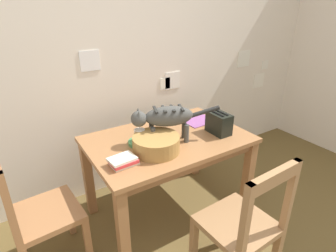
{
  "coord_description": "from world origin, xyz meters",
  "views": [
    {
      "loc": [
        -0.95,
        -0.39,
        1.71
      ],
      "look_at": [
        0.08,
        1.26,
        0.83
      ],
      "focal_mm": 29.76,
      "sensor_mm": 36.0,
      "label": 1
    }
  ],
  "objects": [
    {
      "name": "book_stack",
      "position": [
        -0.37,
        1.08,
        0.76
      ],
      "size": [
        0.19,
        0.14,
        0.05
      ],
      "color": "silver",
      "rests_on": "dining_table"
    },
    {
      "name": "wooden_chair_far",
      "position": [
        0.13,
        0.47,
        0.45
      ],
      "size": [
        0.44,
        0.44,
        0.93
      ],
      "rotation": [
        0.0,
        0.0,
        0.04
      ],
      "color": "#9B7046",
      "rests_on": "ground_plane"
    },
    {
      "name": "wicker_basket",
      "position": [
        -0.1,
        1.12,
        0.79
      ],
      "size": [
        0.33,
        0.33,
        0.12
      ],
      "color": "#A77C3E",
      "rests_on": "dining_table"
    },
    {
      "name": "wooden_chair_near",
      "position": [
        -0.92,
        1.25,
        0.45
      ],
      "size": [
        0.45,
        0.45,
        0.93
      ],
      "rotation": [
        0.0,
        0.0,
        -1.49
      ],
      "color": "#A06A41",
      "rests_on": "ground_plane"
    },
    {
      "name": "dining_table",
      "position": [
        0.08,
        1.26,
        0.64
      ],
      "size": [
        1.23,
        0.81,
        0.73
      ],
      "color": "#A06B40",
      "rests_on": "ground_plane"
    },
    {
      "name": "cat",
      "position": [
        0.03,
        1.21,
        0.93
      ],
      "size": [
        0.64,
        0.29,
        0.28
      ],
      "rotation": [
        0.0,
        0.0,
        1.21
      ],
      "color": "#484945",
      "rests_on": "dining_table"
    },
    {
      "name": "toaster",
      "position": [
        0.47,
        1.11,
        0.81
      ],
      "size": [
        0.12,
        0.2,
        0.18
      ],
      "color": "black",
      "rests_on": "dining_table"
    },
    {
      "name": "coffee_mug",
      "position": [
        -0.15,
        1.28,
        0.8
      ],
      "size": [
        0.12,
        0.08,
        0.09
      ],
      "color": "white",
      "rests_on": "saucer_bowl"
    },
    {
      "name": "magazine",
      "position": [
        0.49,
        1.38,
        0.73
      ],
      "size": [
        0.27,
        0.21,
        0.01
      ],
      "primitive_type": "cube",
      "rotation": [
        0.0,
        0.0,
        0.03
      ],
      "color": "#97549B",
      "rests_on": "dining_table"
    },
    {
      "name": "wall_rear",
      "position": [
        0.0,
        1.93,
        1.25
      ],
      "size": [
        5.33,
        0.11,
        2.5
      ],
      "color": "silver",
      "rests_on": "ground_plane"
    },
    {
      "name": "saucer_bowl",
      "position": [
        -0.15,
        1.28,
        0.74
      ],
      "size": [
        0.18,
        0.18,
        0.03
      ],
      "primitive_type": "cylinder",
      "color": "#428B4F",
      "rests_on": "dining_table"
    }
  ]
}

